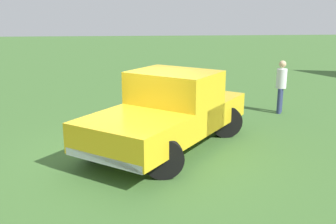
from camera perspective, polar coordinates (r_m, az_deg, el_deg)
ground_plane at (r=8.98m, az=-5.53°, el=-6.54°), size 80.00×80.00×0.00m
pickup_truck at (r=9.31m, az=0.40°, el=0.50°), size 4.44×4.99×1.83m
person_bystander at (r=12.92m, az=16.20°, el=3.98°), size 0.44×0.44×1.69m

